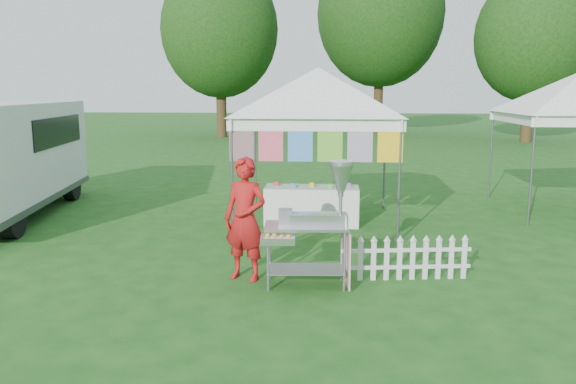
{
  "coord_description": "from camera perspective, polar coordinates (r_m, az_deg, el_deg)",
  "views": [
    {
      "loc": [
        0.32,
        -7.34,
        2.55
      ],
      "look_at": [
        -0.34,
        0.7,
        1.1
      ],
      "focal_mm": 35.0,
      "sensor_mm": 36.0,
      "label": 1
    }
  ],
  "objects": [
    {
      "name": "tree_mid",
      "position": [
        35.73,
        9.39,
        17.44
      ],
      "size": [
        7.6,
        7.6,
        11.52
      ],
      "color": "#3D2916",
      "rests_on": "ground"
    },
    {
      "name": "canopy_main",
      "position": [
        10.85,
        3.09,
        12.49
      ],
      "size": [
        4.24,
        4.24,
        3.45
      ],
      "color": "#59595E",
      "rests_on": "ground"
    },
    {
      "name": "display_table",
      "position": [
        10.88,
        2.43,
        -1.37
      ],
      "size": [
        1.8,
        0.7,
        0.74
      ],
      "primitive_type": "cube",
      "color": "white",
      "rests_on": "ground"
    },
    {
      "name": "ground",
      "position": [
        7.78,
        2.13,
        -8.97
      ],
      "size": [
        120.0,
        120.0,
        0.0
      ],
      "primitive_type": "plane",
      "color": "#174B15",
      "rests_on": "ground"
    },
    {
      "name": "tree_left",
      "position": [
        32.14,
        -6.94,
        15.99
      ],
      "size": [
        6.4,
        6.4,
        9.53
      ],
      "color": "#3D2916",
      "rests_on": "ground"
    },
    {
      "name": "donut_cart",
      "position": [
        7.32,
        3.24,
        -2.22
      ],
      "size": [
        1.19,
        0.89,
        1.67
      ],
      "rotation": [
        0.0,
        0.0,
        0.07
      ],
      "color": "gray",
      "rests_on": "ground"
    },
    {
      "name": "picket_fence",
      "position": [
        7.88,
        11.9,
        -6.72
      ],
      "size": [
        1.79,
        0.27,
        0.56
      ],
      "rotation": [
        0.0,
        0.0,
        0.14
      ],
      "color": "silver",
      "rests_on": "ground"
    },
    {
      "name": "tree_right",
      "position": [
        31.01,
        23.64,
        14.24
      ],
      "size": [
        5.6,
        5.6,
        8.42
      ],
      "color": "#3D2916",
      "rests_on": "ground"
    },
    {
      "name": "vendor",
      "position": [
        7.63,
        -4.37,
        -2.77
      ],
      "size": [
        0.71,
        0.58,
        1.69
      ],
      "primitive_type": "imported",
      "rotation": [
        0.0,
        0.0,
        -0.33
      ],
      "color": "#AB1515",
      "rests_on": "ground"
    }
  ]
}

